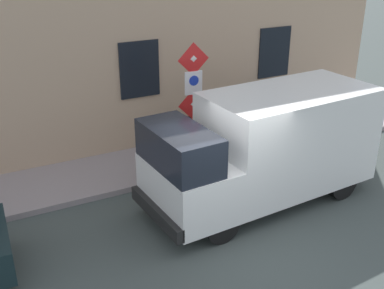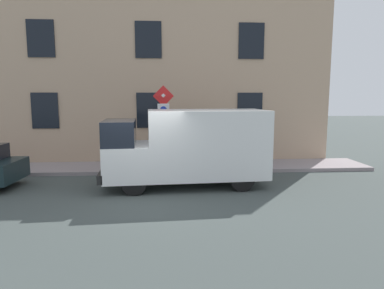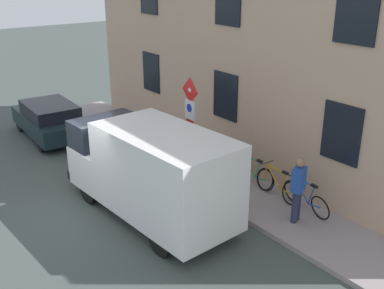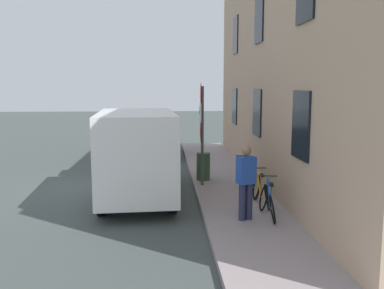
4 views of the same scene
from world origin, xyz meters
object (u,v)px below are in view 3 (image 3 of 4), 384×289
at_px(sign_post_stacked, 190,119).
at_px(bicycle_blue, 306,198).
at_px(delivery_van, 151,170).
at_px(litter_bin, 180,159).
at_px(bicycle_green, 253,173).
at_px(bicycle_orange, 278,185).
at_px(pedestrian, 298,188).
at_px(bicycle_black, 230,162).
at_px(parked_hatchback, 50,119).

distance_m(sign_post_stacked, bicycle_blue, 3.88).
relative_size(delivery_van, litter_bin, 6.04).
bearing_deg(litter_bin, bicycle_green, -58.98).
height_order(bicycle_blue, bicycle_orange, same).
distance_m(bicycle_blue, pedestrian, 0.85).
distance_m(bicycle_green, bicycle_black, 1.00).
height_order(delivery_van, bicycle_orange, delivery_van).
height_order(parked_hatchback, litter_bin, parked_hatchback).
relative_size(bicycle_orange, pedestrian, 1.00).
relative_size(bicycle_green, pedestrian, 0.99).
bearing_deg(delivery_van, bicycle_orange, -117.42).
bearing_deg(sign_post_stacked, bicycle_black, -11.86).
distance_m(sign_post_stacked, litter_bin, 1.70).
distance_m(parked_hatchback, bicycle_orange, 9.38).
bearing_deg(bicycle_black, pedestrian, 171.13).
bearing_deg(bicycle_black, sign_post_stacked, 80.06).
xyz_separation_m(bicycle_blue, bicycle_green, (-0.00, 1.99, 0.00)).
bearing_deg(pedestrian, bicycle_black, -29.92).
xyz_separation_m(parked_hatchback, bicycle_black, (3.10, -6.87, -0.22)).
height_order(parked_hatchback, bicycle_green, parked_hatchback).
relative_size(sign_post_stacked, bicycle_orange, 1.79).
distance_m(parked_hatchback, litter_bin, 6.18).
bearing_deg(bicycle_orange, litter_bin, 24.77).
relative_size(parked_hatchback, bicycle_black, 2.38).
bearing_deg(parked_hatchback, litter_bin, -159.50).
distance_m(sign_post_stacked, bicycle_green, 2.46).
bearing_deg(parked_hatchback, bicycle_black, -153.16).
height_order(bicycle_green, pedestrian, pedestrian).
xyz_separation_m(delivery_van, bicycle_blue, (3.24, -2.44, -0.82)).
bearing_deg(delivery_van, litter_bin, -56.44).
xyz_separation_m(bicycle_blue, litter_bin, (-1.20, 3.98, 0.08)).
bearing_deg(bicycle_green, parked_hatchback, 21.05).
height_order(bicycle_blue, litter_bin, litter_bin).
xyz_separation_m(parked_hatchback, bicycle_orange, (3.10, -8.86, -0.22)).
relative_size(sign_post_stacked, delivery_van, 0.57).
xyz_separation_m(delivery_van, bicycle_orange, (3.24, -1.44, -0.82)).
height_order(delivery_van, parked_hatchback, delivery_van).
relative_size(delivery_van, bicycle_green, 3.18).
relative_size(bicycle_blue, bicycle_orange, 1.00).
height_order(sign_post_stacked, bicycle_orange, sign_post_stacked).
relative_size(bicycle_orange, bicycle_black, 1.00).
bearing_deg(bicycle_orange, parked_hatchback, 22.21).
bearing_deg(bicycle_blue, delivery_van, 60.37).
xyz_separation_m(bicycle_orange, pedestrian, (-0.61, -1.19, 0.56)).
bearing_deg(bicycle_black, parked_hatchback, 26.20).
height_order(bicycle_green, litter_bin, litter_bin).
distance_m(bicycle_blue, bicycle_orange, 1.00).
relative_size(sign_post_stacked, bicycle_black, 1.80).
bearing_deg(sign_post_stacked, parked_hatchback, 104.93).
xyz_separation_m(bicycle_green, bicycle_black, (0.00, 1.00, 0.00)).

